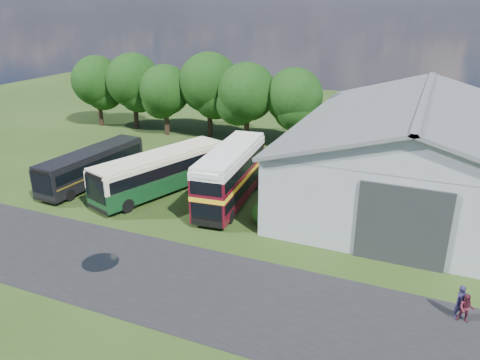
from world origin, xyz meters
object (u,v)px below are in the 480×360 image
at_px(storage_shed, 419,144).
at_px(bus_green_single, 161,172).
at_px(visitor_a, 461,302).
at_px(visitor_b, 466,309).
at_px(bus_dark_single, 92,166).
at_px(bus_maroon_double, 231,176).

distance_m(storage_shed, bus_green_single, 20.80).
bearing_deg(visitor_a, bus_green_single, 122.82).
xyz_separation_m(bus_green_single, visitor_b, (22.69, -8.51, -1.00)).
bearing_deg(storage_shed, visitor_a, -78.25).
bearing_deg(bus_green_single, storage_shed, 41.40).
height_order(bus_green_single, bus_dark_single, bus_green_single).
distance_m(bus_green_single, visitor_b, 24.25).
distance_m(bus_maroon_double, visitor_a, 18.50).
relative_size(bus_green_single, bus_maroon_double, 1.18).
xyz_separation_m(bus_maroon_double, visitor_b, (16.59, -8.86, -1.43)).
height_order(storage_shed, visitor_a, storage_shed).
relative_size(bus_maroon_double, visitor_a, 5.79).
xyz_separation_m(bus_green_single, bus_maroon_double, (6.10, 0.35, 0.43)).
height_order(storage_shed, bus_dark_single, storage_shed).
relative_size(bus_maroon_double, bus_dark_single, 0.97).
bearing_deg(storage_shed, bus_green_single, -157.36).
height_order(bus_green_single, visitor_b, bus_green_single).
bearing_deg(visitor_a, storage_shed, 64.74).
height_order(bus_maroon_double, visitor_b, bus_maroon_double).
height_order(bus_maroon_double, visitor_a, bus_maroon_double).
height_order(storage_shed, bus_maroon_double, storage_shed).
height_order(bus_maroon_double, bus_dark_single, bus_maroon_double).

